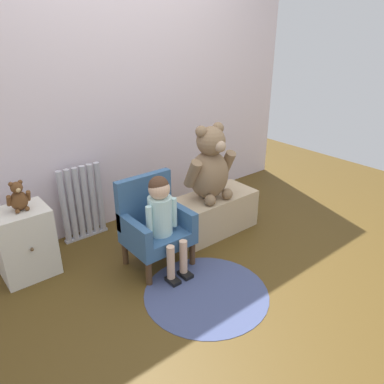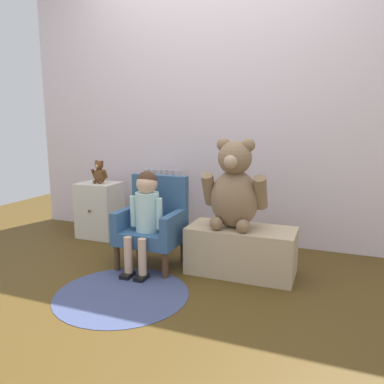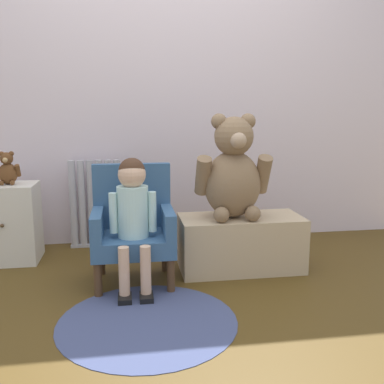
{
  "view_description": "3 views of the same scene",
  "coord_description": "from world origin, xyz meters",
  "px_view_note": "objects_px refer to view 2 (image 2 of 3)",
  "views": [
    {
      "loc": [
        -1.54,
        -1.61,
        1.65
      ],
      "look_at": [
        0.1,
        0.4,
        0.48
      ],
      "focal_mm": 35.0,
      "sensor_mm": 36.0,
      "label": 1
    },
    {
      "loc": [
        1.0,
        -1.98,
        1.05
      ],
      "look_at": [
        0.06,
        0.41,
        0.58
      ],
      "focal_mm": 35.0,
      "sensor_mm": 36.0,
      "label": 2
    },
    {
      "loc": [
        -0.28,
        -1.97,
        0.95
      ],
      "look_at": [
        0.1,
        0.43,
        0.5
      ],
      "focal_mm": 40.0,
      "sensor_mm": 36.0,
      "label": 3
    }
  ],
  "objects_px": {
    "large_teddy_bear": "(234,189)",
    "child_figure": "(146,207)",
    "low_bench": "(241,250)",
    "radiator": "(162,203)",
    "small_teddy_bear": "(99,173)",
    "floor_rug": "(122,294)",
    "small_dresser": "(100,210)",
    "child_armchair": "(153,223)"
  },
  "relations": [
    {
      "from": "large_teddy_bear",
      "to": "child_figure",
      "type": "bearing_deg",
      "value": -163.56
    },
    {
      "from": "low_bench",
      "to": "large_teddy_bear",
      "type": "height_order",
      "value": "large_teddy_bear"
    },
    {
      "from": "radiator",
      "to": "small_teddy_bear",
      "type": "relative_size",
      "value": 2.99
    },
    {
      "from": "small_teddy_bear",
      "to": "radiator",
      "type": "bearing_deg",
      "value": 24.1
    },
    {
      "from": "small_teddy_bear",
      "to": "floor_rug",
      "type": "xyz_separation_m",
      "value": [
        0.82,
        -0.97,
        -0.6
      ]
    },
    {
      "from": "small_teddy_bear",
      "to": "floor_rug",
      "type": "distance_m",
      "value": 1.4
    },
    {
      "from": "small_dresser",
      "to": "floor_rug",
      "type": "xyz_separation_m",
      "value": [
        0.83,
        -0.98,
        -0.25
      ]
    },
    {
      "from": "child_armchair",
      "to": "large_teddy_bear",
      "type": "bearing_deg",
      "value": 6.31
    },
    {
      "from": "child_figure",
      "to": "large_teddy_bear",
      "type": "relative_size",
      "value": 1.16
    },
    {
      "from": "small_dresser",
      "to": "large_teddy_bear",
      "type": "bearing_deg",
      "value": -15.34
    },
    {
      "from": "small_dresser",
      "to": "floor_rug",
      "type": "bearing_deg",
      "value": -49.52
    },
    {
      "from": "child_armchair",
      "to": "low_bench",
      "type": "height_order",
      "value": "child_armchair"
    },
    {
      "from": "large_teddy_bear",
      "to": "floor_rug",
      "type": "bearing_deg",
      "value": -132.49
    },
    {
      "from": "large_teddy_bear",
      "to": "floor_rug",
      "type": "height_order",
      "value": "large_teddy_bear"
    },
    {
      "from": "radiator",
      "to": "child_armchair",
      "type": "distance_m",
      "value": 0.72
    },
    {
      "from": "radiator",
      "to": "low_bench",
      "type": "height_order",
      "value": "radiator"
    },
    {
      "from": "small_dresser",
      "to": "small_teddy_bear",
      "type": "bearing_deg",
      "value": -15.91
    },
    {
      "from": "small_dresser",
      "to": "child_armchair",
      "type": "height_order",
      "value": "child_armchair"
    },
    {
      "from": "small_dresser",
      "to": "large_teddy_bear",
      "type": "xyz_separation_m",
      "value": [
        1.38,
        -0.38,
        0.35
      ]
    },
    {
      "from": "small_dresser",
      "to": "child_figure",
      "type": "height_order",
      "value": "child_figure"
    },
    {
      "from": "small_dresser",
      "to": "large_teddy_bear",
      "type": "height_order",
      "value": "large_teddy_bear"
    },
    {
      "from": "small_dresser",
      "to": "child_armchair",
      "type": "bearing_deg",
      "value": -29.53
    },
    {
      "from": "low_bench",
      "to": "floor_rug",
      "type": "bearing_deg",
      "value": -135.18
    },
    {
      "from": "large_teddy_bear",
      "to": "small_teddy_bear",
      "type": "height_order",
      "value": "large_teddy_bear"
    },
    {
      "from": "small_dresser",
      "to": "small_teddy_bear",
      "type": "distance_m",
      "value": 0.35
    },
    {
      "from": "radiator",
      "to": "floor_rug",
      "type": "height_order",
      "value": "radiator"
    },
    {
      "from": "radiator",
      "to": "small_teddy_bear",
      "type": "xyz_separation_m",
      "value": [
        -0.52,
        -0.23,
        0.29
      ]
    },
    {
      "from": "small_dresser",
      "to": "child_figure",
      "type": "xyz_separation_m",
      "value": [
        0.79,
        -0.56,
        0.21
      ]
    },
    {
      "from": "low_bench",
      "to": "large_teddy_bear",
      "type": "xyz_separation_m",
      "value": [
        -0.06,
        -0.0,
        0.44
      ]
    },
    {
      "from": "small_dresser",
      "to": "large_teddy_bear",
      "type": "relative_size",
      "value": 0.82
    },
    {
      "from": "low_bench",
      "to": "floor_rug",
      "type": "distance_m",
      "value": 0.87
    },
    {
      "from": "radiator",
      "to": "child_figure",
      "type": "bearing_deg",
      "value": -72.2
    },
    {
      "from": "small_dresser",
      "to": "floor_rug",
      "type": "height_order",
      "value": "small_dresser"
    },
    {
      "from": "radiator",
      "to": "low_bench",
      "type": "bearing_deg",
      "value": -33.67
    },
    {
      "from": "child_armchair",
      "to": "floor_rug",
      "type": "relative_size",
      "value": 0.79
    },
    {
      "from": "child_figure",
      "to": "floor_rug",
      "type": "distance_m",
      "value": 0.63
    },
    {
      "from": "small_teddy_bear",
      "to": "small_dresser",
      "type": "bearing_deg",
      "value": 164.09
    },
    {
      "from": "radiator",
      "to": "floor_rug",
      "type": "bearing_deg",
      "value": -76.03
    },
    {
      "from": "low_bench",
      "to": "small_teddy_bear",
      "type": "bearing_deg",
      "value": 165.37
    },
    {
      "from": "floor_rug",
      "to": "child_armchair",
      "type": "bearing_deg",
      "value": 95.21
    },
    {
      "from": "child_figure",
      "to": "large_teddy_bear",
      "type": "distance_m",
      "value": 0.64
    },
    {
      "from": "child_figure",
      "to": "floor_rug",
      "type": "xyz_separation_m",
      "value": [
        0.05,
        -0.42,
        -0.46
      ]
    }
  ]
}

